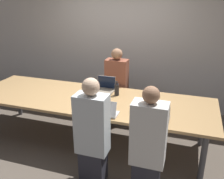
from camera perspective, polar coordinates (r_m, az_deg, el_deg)
name	(u,v)px	position (r m, az deg, el deg)	size (l,w,h in m)	color
ground_plane	(91,139)	(4.34, -4.75, -11.32)	(24.00, 24.00, 0.00)	brown
curtain_wall	(120,41)	(5.35, 1.94, 11.13)	(12.00, 0.06, 2.80)	#BCB7B2
conference_table	(90,101)	(4.01, -5.06, -2.67)	(3.88, 1.23, 0.77)	tan
laptop_near_right	(158,115)	(3.33, 10.41, -5.86)	(0.31, 0.22, 0.23)	gray
person_near_right	(148,145)	(2.98, 8.23, -12.55)	(0.40, 0.24, 1.41)	#2D2D38
laptop_near_midright	(105,111)	(3.40, -1.61, -4.88)	(0.35, 0.22, 0.22)	silver
person_near_midright	(92,134)	(3.14, -4.54, -10.17)	(0.40, 0.24, 1.43)	#2D2D38
cup_near_midright	(89,108)	(3.56, -5.39, -4.22)	(0.08, 0.08, 0.08)	white
laptop_far_center	(106,86)	(4.26, -1.35, 0.73)	(0.31, 0.25, 0.25)	gray
person_far_center	(117,87)	(4.65, 1.07, 0.51)	(0.40, 0.24, 1.42)	#2D2D38
cup_far_center	(92,87)	(4.32, -4.69, 0.51)	(0.08, 0.08, 0.08)	white
bottle_far_center	(117,89)	(4.05, 1.10, 0.05)	(0.08, 0.08, 0.24)	black
stapler	(77,100)	(3.87, -7.99, -2.39)	(0.11, 0.15, 0.05)	black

